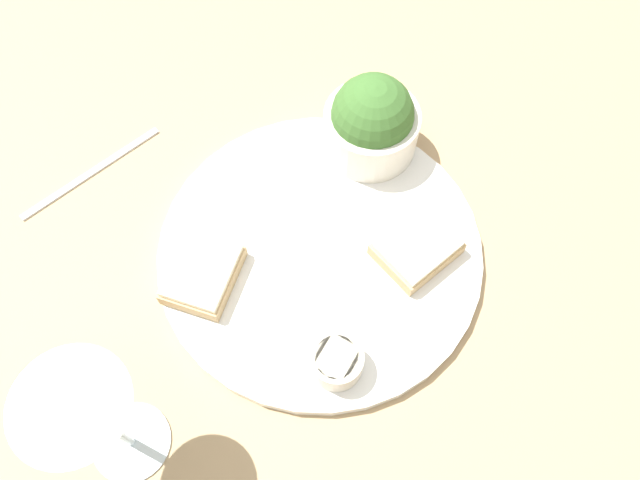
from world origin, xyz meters
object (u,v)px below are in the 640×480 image
at_px(salad_bowl, 372,122).
at_px(cheese_toast_far, 203,274).
at_px(fork, 91,172).
at_px(wine_glass, 90,417).
at_px(cheese_toast_near, 417,248).
at_px(sauce_ramekin, 337,361).

height_order(salad_bowl, cheese_toast_far, salad_bowl).
xyz_separation_m(cheese_toast_far, fork, (-0.03, 0.21, -0.02)).
bearing_deg(cheese_toast_far, wine_glass, -146.68).
height_order(salad_bowl, cheese_toast_near, salad_bowl).
distance_m(salad_bowl, sauce_ramekin, 0.28).
bearing_deg(cheese_toast_near, cheese_toast_far, 150.38).
relative_size(wine_glass, fork, 0.90).
xyz_separation_m(sauce_ramekin, cheese_toast_near, (0.15, 0.05, -0.01)).
bearing_deg(salad_bowl, wine_glass, -162.52).
bearing_deg(wine_glass, sauce_ramekin, -17.43).
bearing_deg(wine_glass, fork, 68.91).
bearing_deg(sauce_ramekin, fork, 103.22).
relative_size(salad_bowl, cheese_toast_far, 1.03).
distance_m(sauce_ramekin, cheese_toast_far, 0.17).
bearing_deg(fork, cheese_toast_far, -81.04).
bearing_deg(sauce_ramekin, wine_glass, 162.57).
distance_m(cheese_toast_near, fork, 0.40).
height_order(sauce_ramekin, fork, sauce_ramekin).
relative_size(salad_bowl, cheese_toast_near, 1.29).
height_order(cheese_toast_near, fork, cheese_toast_near).
bearing_deg(salad_bowl, cheese_toast_near, -109.66).
height_order(cheese_toast_near, cheese_toast_far, same).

